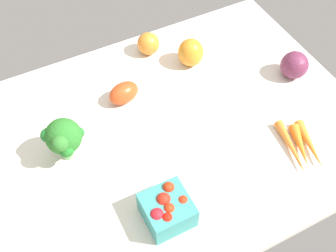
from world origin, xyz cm
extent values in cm
cube|color=silver|center=(0.00, 0.00, 1.00)|extent=(104.00, 76.00, 2.00)
cone|color=orange|center=(24.81, -19.79, 3.22)|extent=(5.87, 16.47, 2.43)
cone|color=orange|center=(27.01, -20.50, 3.40)|extent=(7.04, 12.43, 2.79)
cone|color=orange|center=(29.43, -21.28, 3.34)|extent=(6.15, 14.75, 2.68)
sphere|color=#6F2C4A|center=(41.44, 1.78, 5.98)|extent=(7.95, 7.95, 7.95)
ellipsoid|color=orange|center=(17.55, 19.64, 6.24)|extent=(10.61, 10.61, 8.48)
cylinder|color=#93D38A|center=(-25.52, 4.54, 4.26)|extent=(3.41, 3.41, 4.52)
sphere|color=#297427|center=(-25.52, 4.54, 9.84)|extent=(8.85, 8.85, 8.85)
sphere|color=#22782A|center=(-28.73, 6.05, 10.42)|extent=(3.54, 3.54, 3.54)
sphere|color=#31762C|center=(-27.08, 1.36, 11.82)|extent=(4.07, 4.07, 4.07)
sphere|color=#247327|center=(-22.02, 4.04, 9.62)|extent=(2.94, 2.94, 2.94)
sphere|color=#237628|center=(-26.12, 1.05, 8.96)|extent=(3.50, 3.50, 3.50)
cube|color=teal|center=(-11.30, -21.67, 5.22)|extent=(10.29, 10.29, 6.44)
sphere|color=red|center=(-7.86, -22.44, 7.65)|extent=(2.58, 2.58, 2.58)
sphere|color=red|center=(-14.37, -22.91, 7.75)|extent=(3.19, 3.19, 3.19)
sphere|color=red|center=(-9.27, -18.32, 8.18)|extent=(2.67, 2.67, 2.67)
sphere|color=red|center=(-11.42, -22.88, 8.01)|extent=(2.46, 2.46, 2.46)
sphere|color=red|center=(-12.75, -24.57, 7.88)|extent=(2.43, 2.43, 2.43)
sphere|color=red|center=(-11.55, -20.39, 7.90)|extent=(3.32, 3.32, 3.32)
ellipsoid|color=#D3481D|center=(-5.90, 15.08, 4.90)|extent=(9.74, 7.41, 5.80)
sphere|color=orange|center=(8.57, 29.68, 5.39)|extent=(6.78, 6.78, 6.78)
camera|label=1|loc=(-30.35, -59.19, 89.71)|focal=44.84mm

